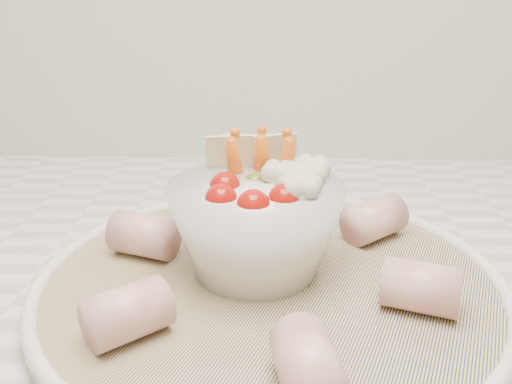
{
  "coord_description": "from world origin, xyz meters",
  "views": [
    {
      "loc": [
        0.15,
        0.98,
        1.17
      ],
      "look_at": [
        0.14,
        1.4,
        1.0
      ],
      "focal_mm": 40.0,
      "sensor_mm": 36.0,
      "label": 1
    }
  ],
  "objects": [
    {
      "name": "serving_platter",
      "position": [
        0.15,
        1.39,
        0.93
      ],
      "size": [
        0.49,
        0.49,
        0.02
      ],
      "color": "navy",
      "rests_on": "kitchen_counter"
    },
    {
      "name": "veggie_bowl",
      "position": [
        0.14,
        1.4,
        0.98
      ],
      "size": [
        0.14,
        0.14,
        0.11
      ],
      "color": "silver",
      "rests_on": "serving_platter"
    },
    {
      "name": "cured_meat_rolls",
      "position": [
        0.15,
        1.39,
        0.95
      ],
      "size": [
        0.28,
        0.32,
        0.04
      ],
      "color": "#BE5657",
      "rests_on": "serving_platter"
    }
  ]
}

